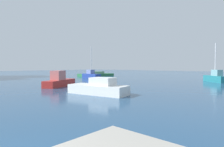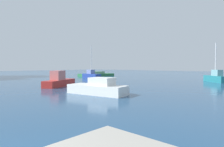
% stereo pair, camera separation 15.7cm
% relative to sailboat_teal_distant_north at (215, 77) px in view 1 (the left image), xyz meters
% --- Properties ---
extents(water, '(160.00, 160.00, 0.00)m').
position_rel_sailboat_teal_distant_north_xyz_m(water, '(-17.18, 16.61, -0.73)').
color(water, navy).
rests_on(water, ground).
extents(sailboat_teal_distant_north, '(3.94, 4.14, 6.11)m').
position_rel_sailboat_teal_distant_north_xyz_m(sailboat_teal_distant_north, '(0.00, 0.00, 0.00)').
color(sailboat_teal_distant_north, '#1E707A').
rests_on(sailboat_teal_distant_north, water).
extents(sailboat_blue_behind_lamppost, '(1.86, 4.84, 6.67)m').
position_rel_sailboat_teal_distant_north_xyz_m(sailboat_blue_behind_lamppost, '(-6.84, 21.43, -0.08)').
color(sailboat_blue_behind_lamppost, '#233D93').
rests_on(sailboat_blue_behind_lamppost, water).
extents(motorboat_green_far_right, '(9.39, 4.96, 1.15)m').
position_rel_sailboat_teal_distant_north_xyz_m(motorboat_green_far_right, '(0.00, 27.33, -0.33)').
color(motorboat_green_far_right, '#28703D').
rests_on(motorboat_green_far_right, water).
extents(motorboat_red_center_channel, '(5.48, 3.77, 1.96)m').
position_rel_sailboat_teal_distant_north_xyz_m(motorboat_red_center_channel, '(-19.77, 12.54, -0.07)').
color(motorboat_red_center_channel, '#B22823').
rests_on(motorboat_red_center_channel, water).
extents(motorboat_white_inner_mooring, '(2.91, 5.78, 1.50)m').
position_rel_sailboat_teal_distant_north_xyz_m(motorboat_white_inner_mooring, '(-21.00, 4.18, -0.17)').
color(motorboat_white_inner_mooring, white).
rests_on(motorboat_white_inner_mooring, water).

